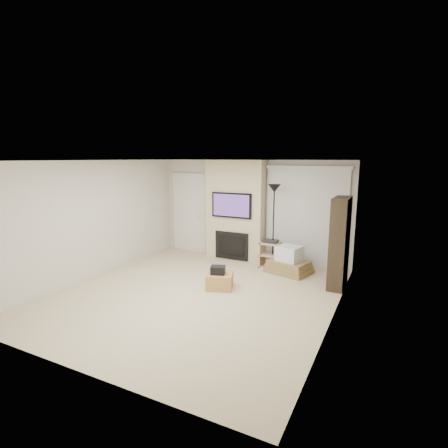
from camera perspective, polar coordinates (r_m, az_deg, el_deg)
The scene contains 16 objects.
floor at distance 6.80m, azimuth -4.59°, elevation -11.28°, with size 5.00×5.50×0.00m, color #C6B48A.
ceiling at distance 6.30m, azimuth -4.94°, elevation 10.29°, with size 5.00×5.50×0.00m, color white.
wall_back at distance 8.87m, azimuth 4.46°, elevation 2.31°, with size 5.00×2.50×0.00m, color beige.
wall_front at distance 4.40m, azimuth -23.75°, elevation -7.34°, with size 5.00×2.50×0.00m, color beige.
wall_left at distance 8.00m, azimuth -20.28°, elevation 0.75°, with size 5.50×2.50×0.00m, color beige.
wall_right at distance 5.60m, azimuth 17.77°, elevation -3.17°, with size 5.50×2.50×0.00m, color beige.
hvac_vent at distance 6.82m, azimuth 1.54°, elevation 10.33°, with size 0.35×0.18×0.01m, color silver.
ottoman at distance 7.02m, azimuth -0.70°, elevation -9.21°, with size 0.50×0.50×0.30m, color #B48842.
black_bag at distance 6.91m, azimuth -0.99°, elevation -7.52°, with size 0.28×0.22×0.16m, color black.
fireplace_wall at distance 8.81m, azimuth 1.84°, elevation 2.19°, with size 1.50×0.47×2.50m.
entry_door at distance 9.67m, azimuth -5.57°, elevation 1.83°, with size 1.02×0.11×2.14m.
vertical_blinds at distance 8.40m, azimuth 13.23°, elevation 1.74°, with size 1.98×0.10×2.37m.
floor_lamp at distance 8.09m, azimuth 8.16°, elevation 3.50°, with size 0.29×0.29×1.96m.
av_stand at distance 8.32m, azimuth 7.50°, elevation -4.69°, with size 0.45×0.38×0.66m.
box_stack at distance 8.01m, azimuth 10.56°, elevation -6.22°, with size 1.07×0.91×0.62m.
bookshelf at distance 7.26m, azimuth 18.34°, elevation -2.92°, with size 0.30×0.80×1.80m.
Camera 1 is at (3.27, -5.39, 2.55)m, focal length 28.00 mm.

